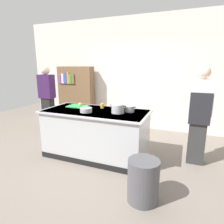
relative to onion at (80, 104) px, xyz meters
name	(u,v)px	position (x,y,z in m)	size (l,w,h in m)	color
ground_plane	(97,155)	(0.43, -0.16, -0.96)	(10.00, 10.00, 0.00)	slate
back_wall	(129,74)	(0.43, 1.94, 0.54)	(6.40, 0.12, 3.00)	silver
counter_island	(96,133)	(0.43, -0.16, -0.49)	(1.98, 0.98, 0.90)	#B7BABF
cutting_board	(78,106)	(-0.07, 0.00, -0.05)	(0.40, 0.28, 0.02)	green
onion	(80,104)	(0.00, 0.00, 0.00)	(0.07, 0.07, 0.07)	tan
stock_pot	(118,109)	(0.88, -0.19, 0.02)	(0.29, 0.23, 0.16)	#B7BABF
sauce_pan	(130,109)	(1.05, -0.03, 0.00)	(0.23, 0.17, 0.11)	#99999E
mixing_bowl	(86,110)	(0.33, -0.34, -0.02)	(0.22, 0.22, 0.08)	#B7BABF
juice_cup	(102,106)	(0.46, 0.06, -0.01)	(0.07, 0.07, 0.10)	yellow
trash_bin	(143,180)	(1.57, -1.11, -0.67)	(0.40, 0.40, 0.57)	#4C4C51
person_chef	(199,114)	(2.22, 0.23, -0.04)	(0.38, 0.25, 1.72)	#323232
person_guest	(47,97)	(-1.40, 0.67, -0.05)	(0.38, 0.24, 1.72)	black
bookshelf	(76,95)	(-1.13, 1.64, -0.10)	(1.10, 0.31, 1.70)	brown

